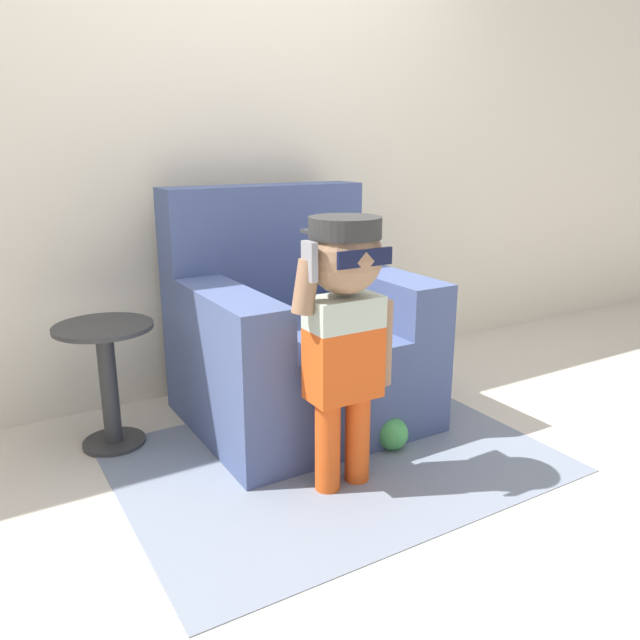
% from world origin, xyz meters
% --- Properties ---
extents(ground_plane, '(10.00, 10.00, 0.00)m').
position_xyz_m(ground_plane, '(0.00, 0.00, 0.00)').
color(ground_plane, beige).
extents(wall_back, '(10.00, 0.05, 2.60)m').
position_xyz_m(wall_back, '(0.00, 0.80, 1.30)').
color(wall_back, beige).
rests_on(wall_back, ground_plane).
extents(armchair, '(0.98, 0.92, 1.05)m').
position_xyz_m(armchair, '(0.05, 0.25, 0.37)').
color(armchair, '#475684').
rests_on(armchair, ground_plane).
extents(person_child, '(0.41, 0.31, 1.00)m').
position_xyz_m(person_child, '(-0.11, -0.40, 0.67)').
color(person_child, '#E05119').
rests_on(person_child, ground_plane).
extents(side_table, '(0.40, 0.40, 0.53)m').
position_xyz_m(side_table, '(-0.76, 0.37, 0.32)').
color(side_table, '#333333').
rests_on(side_table, ground_plane).
extents(rug, '(1.66, 1.23, 0.01)m').
position_xyz_m(rug, '(-0.03, -0.22, 0.00)').
color(rug, gray).
rests_on(rug, ground_plane).
extents(toy_ball, '(0.14, 0.14, 0.14)m').
position_xyz_m(toy_ball, '(0.22, -0.27, 0.07)').
color(toy_ball, '#4CB256').
rests_on(toy_ball, ground_plane).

